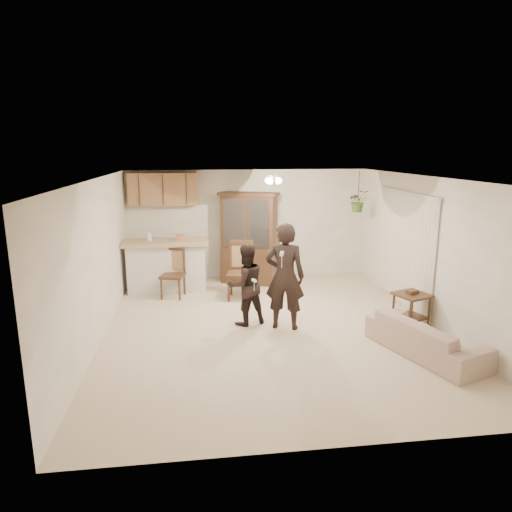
{
  "coord_description": "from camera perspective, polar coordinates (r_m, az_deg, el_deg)",
  "views": [
    {
      "loc": [
        -1.2,
        -7.15,
        2.93
      ],
      "look_at": [
        -0.21,
        0.4,
        1.16
      ],
      "focal_mm": 32.0,
      "sensor_mm": 36.0,
      "label": 1
    }
  ],
  "objects": [
    {
      "name": "floor",
      "position": [
        7.82,
        1.9,
        -8.91
      ],
      "size": [
        6.5,
        6.5,
        0.0
      ],
      "primitive_type": "plane",
      "color": "beige",
      "rests_on": "ground"
    },
    {
      "name": "ceiling",
      "position": [
        7.26,
        2.06,
        9.7
      ],
      "size": [
        5.5,
        6.5,
        0.02
      ],
      "primitive_type": "cube",
      "color": "silver",
      "rests_on": "wall_back"
    },
    {
      "name": "wall_back",
      "position": [
        10.6,
        -0.91,
        3.99
      ],
      "size": [
        5.5,
        0.02,
        2.5
      ],
      "primitive_type": "cube",
      "color": "white",
      "rests_on": "ground"
    },
    {
      "name": "wall_front",
      "position": [
        4.41,
        9.01,
        -9.46
      ],
      "size": [
        5.5,
        0.02,
        2.5
      ],
      "primitive_type": "cube",
      "color": "white",
      "rests_on": "ground"
    },
    {
      "name": "wall_left",
      "position": [
        7.51,
        -19.21,
        -0.58
      ],
      "size": [
        0.02,
        6.5,
        2.5
      ],
      "primitive_type": "cube",
      "color": "white",
      "rests_on": "ground"
    },
    {
      "name": "wall_right",
      "position": [
        8.34,
        20.96,
        0.6
      ],
      "size": [
        0.02,
        6.5,
        2.5
      ],
      "primitive_type": "cube",
      "color": "white",
      "rests_on": "ground"
    },
    {
      "name": "breakfast_bar",
      "position": [
        9.83,
        -11.06,
        -1.46
      ],
      "size": [
        1.6,
        0.55,
        1.0
      ],
      "primitive_type": "cube",
      "color": "silver",
      "rests_on": "floor"
    },
    {
      "name": "bar_top",
      "position": [
        9.71,
        -11.2,
        1.69
      ],
      "size": [
        1.75,
        0.7,
        0.08
      ],
      "primitive_type": "cube",
      "color": "tan",
      "rests_on": "breakfast_bar"
    },
    {
      "name": "upper_cabinets",
      "position": [
        10.28,
        -11.5,
        8.22
      ],
      "size": [
        1.5,
        0.34,
        0.7
      ],
      "primitive_type": "cube",
      "color": "brown",
      "rests_on": "wall_back"
    },
    {
      "name": "vertical_blinds",
      "position": [
        9.14,
        18.02,
        0.9
      ],
      "size": [
        0.06,
        2.3,
        2.1
      ],
      "primitive_type": null,
      "color": "silver",
      "rests_on": "wall_right"
    },
    {
      "name": "ceiling_fixture",
      "position": [
        8.48,
        2.04,
        9.51
      ],
      "size": [
        0.36,
        0.36,
        0.2
      ],
      "primitive_type": null,
      "color": "#FFE3BF",
      "rests_on": "ceiling"
    },
    {
      "name": "hanging_plant",
      "position": [
        10.23,
        12.64,
        6.73
      ],
      "size": [
        0.43,
        0.37,
        0.48
      ],
      "primitive_type": "imported",
      "color": "#2F5020",
      "rests_on": "ceiling"
    },
    {
      "name": "plant_cord",
      "position": [
        10.2,
        12.73,
        8.54
      ],
      "size": [
        0.01,
        0.01,
        0.65
      ],
      "primitive_type": "cylinder",
      "color": "black",
      "rests_on": "ceiling"
    },
    {
      "name": "sofa",
      "position": [
        7.16,
        20.49,
        -8.75
      ],
      "size": [
        1.31,
        2.01,
        0.73
      ],
      "primitive_type": "imported",
      "rotation": [
        0.0,
        0.0,
        1.9
      ],
      "color": "beige",
      "rests_on": "floor"
    },
    {
      "name": "adult",
      "position": [
        7.54,
        3.62,
        -2.55
      ],
      "size": [
        0.76,
        0.62,
        1.8
      ],
      "primitive_type": "imported",
      "rotation": [
        0.0,
        0.0,
        2.82
      ],
      "color": "black",
      "rests_on": "floor"
    },
    {
      "name": "child",
      "position": [
        7.76,
        -1.31,
        -3.79
      ],
      "size": [
        0.79,
        0.7,
        1.35
      ],
      "primitive_type": "imported",
      "rotation": [
        0.0,
        0.0,
        3.47
      ],
      "color": "black",
      "rests_on": "floor"
    },
    {
      "name": "china_hutch",
      "position": [
        10.13,
        -0.91,
        2.14
      ],
      "size": [
        1.38,
        0.97,
        2.03
      ],
      "rotation": [
        0.0,
        0.0,
        -0.42
      ],
      "color": "#332212",
      "rests_on": "floor"
    },
    {
      "name": "side_table",
      "position": [
        8.25,
        18.81,
        -6.27
      ],
      "size": [
        0.65,
        0.65,
        0.63
      ],
      "rotation": [
        0.0,
        0.0,
        0.34
      ],
      "color": "#332212",
      "rests_on": "floor"
    },
    {
      "name": "chair_bar",
      "position": [
        9.42,
        -10.34,
        -3.41
      ],
      "size": [
        0.55,
        0.55,
        1.02
      ],
      "rotation": [
        0.0,
        0.0,
        -0.25
      ],
      "color": "#332212",
      "rests_on": "floor"
    },
    {
      "name": "chair_hutch_left",
      "position": [
        9.18,
        -1.96,
        -3.38
      ],
      "size": [
        0.6,
        0.6,
        1.16
      ],
      "rotation": [
        0.0,
        0.0,
        -0.19
      ],
      "color": "#332212",
      "rests_on": "floor"
    },
    {
      "name": "chair_hutch_right",
      "position": [
        10.49,
        1.25,
        -1.42
      ],
      "size": [
        0.65,
        0.65,
        1.07
      ],
      "rotation": [
        0.0,
        0.0,
        3.7
      ],
      "color": "#332212",
      "rests_on": "floor"
    },
    {
      "name": "controller_adult",
      "position": [
        7.02,
        3.25,
        0.3
      ],
      "size": [
        0.09,
        0.16,
        0.05
      ],
      "primitive_type": "cube",
      "rotation": [
        0.0,
        0.0,
        2.82
      ],
      "color": "white",
      "rests_on": "adult"
    },
    {
      "name": "controller_child",
      "position": [
        7.43,
        -0.23,
        -3.08
      ],
      "size": [
        0.08,
        0.13,
        0.04
      ],
      "primitive_type": "cube",
      "rotation": [
        0.0,
        0.0,
        3.47
      ],
      "color": "white",
      "rests_on": "child"
    }
  ]
}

